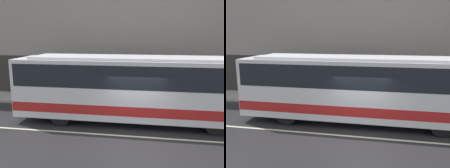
# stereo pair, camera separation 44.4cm
# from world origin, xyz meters

# --- Properties ---
(ground_plane) EXTENTS (60.00, 60.00, 0.00)m
(ground_plane) POSITION_xyz_m (0.00, 0.00, 0.00)
(ground_plane) COLOR #262628
(sidewalk) EXTENTS (60.00, 2.22, 0.15)m
(sidewalk) POSITION_xyz_m (0.00, 5.11, 0.08)
(sidewalk) COLOR #A09E99
(sidewalk) RESTS_ON ground_plane
(building_facade) EXTENTS (60.00, 0.35, 12.80)m
(building_facade) POSITION_xyz_m (0.00, 6.37, 6.19)
(building_facade) COLOR gray
(building_facade) RESTS_ON ground_plane
(lane_stripe) EXTENTS (54.00, 0.14, 0.01)m
(lane_stripe) POSITION_xyz_m (0.00, 0.00, 0.00)
(lane_stripe) COLOR beige
(lane_stripe) RESTS_ON ground_plane
(transit_bus) EXTENTS (11.09, 2.55, 3.26)m
(transit_bus) POSITION_xyz_m (-0.47, 1.88, 1.84)
(transit_bus) COLOR silver
(transit_bus) RESTS_ON ground_plane
(pedestrian_waiting) EXTENTS (0.36, 0.36, 1.53)m
(pedestrian_waiting) POSITION_xyz_m (0.69, 4.83, 0.85)
(pedestrian_waiting) COLOR #1E5933
(pedestrian_waiting) RESTS_ON sidewalk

